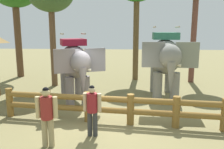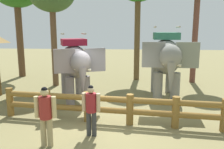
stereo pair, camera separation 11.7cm
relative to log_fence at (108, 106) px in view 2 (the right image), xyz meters
name	(u,v)px [view 2 (the right image)]	position (x,y,z in m)	size (l,w,h in m)	color
ground_plane	(108,123)	(0.00, -0.05, -0.60)	(60.00, 60.00, 0.00)	olive
log_fence	(108,106)	(0.00, 0.00, 0.00)	(7.61, 1.01, 1.05)	brown
elephant_near_left	(75,63)	(-1.71, 2.43, 1.09)	(2.62, 3.57, 3.01)	slate
elephant_center	(166,59)	(2.30, 3.14, 1.25)	(2.19, 3.83, 3.30)	gray
tourist_woman_in_black	(46,113)	(-1.50, -1.79, 0.37)	(0.59, 0.34, 1.68)	#9D8D62
tourist_man_in_blue	(91,107)	(-0.40, -1.04, 0.30)	(0.55, 0.33, 1.56)	#313335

